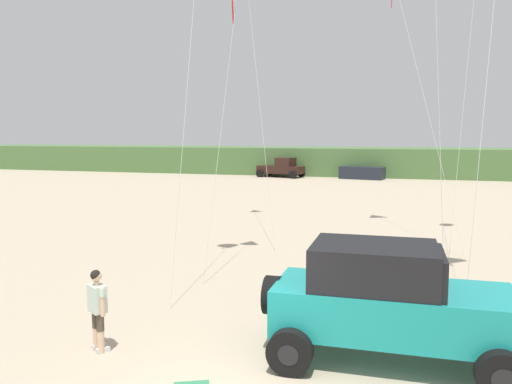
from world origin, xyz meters
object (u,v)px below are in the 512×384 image
Objects in this scene: jeep at (388,300)px; distant_pickup at (282,168)px; distant_sedan at (362,173)px; person_watching at (98,306)px.

jeep is 0.99× the size of distant_pickup.
distant_sedan is (-4.04, 40.68, -0.60)m from jeep.
person_watching is at bearing -81.15° from distant_pickup.
person_watching is at bearing -167.84° from jeep.
jeep is at bearing -73.47° from distant_pickup.
person_watching is 42.27m from distant_pickup.
distant_pickup is (-12.04, 40.57, -0.26)m from jeep.
distant_pickup is at bearing -167.71° from distant_sedan.
jeep is 1.16× the size of distant_sedan.
person_watching is 0.40× the size of distant_sedan.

